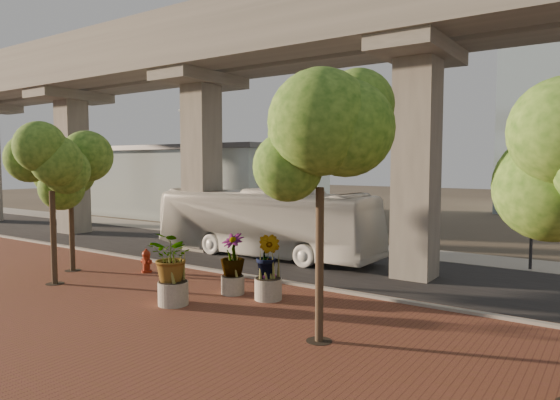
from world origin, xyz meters
The scene contains 17 objects.
ground centered at (0.00, 0.00, 0.00)m, with size 160.00×160.00×0.00m, color #383329.
brick_plaza centered at (0.00, -8.00, 0.03)m, with size 70.00×13.00×0.06m, color brown.
asphalt_road centered at (0.00, 2.00, 0.02)m, with size 90.00×8.00×0.04m, color black.
curb_strip centered at (0.00, -2.00, 0.08)m, with size 70.00×0.25×0.16m, color gray.
far_sidewalk centered at (0.00, 7.50, 0.03)m, with size 90.00×3.00×0.06m, color gray.
transit_viaduct centered at (0.00, 2.00, 7.29)m, with size 72.00×5.60×12.40m.
station_pavilion centered at (-20.00, 16.00, 3.22)m, with size 23.00×13.00×6.30m.
transit_bus centered at (-2.13, 2.41, 1.74)m, with size 2.94×12.52×3.49m, color silver.
fire_hydrant centered at (-3.89, -3.76, 0.55)m, with size 0.51×0.46×1.03m.
planter_front centered at (0.76, -6.60, 1.56)m, with size 2.25×2.25×2.47m.
planter_right centered at (1.50, -4.39, 1.39)m, with size 2.06×2.06×2.20m.
planter_left centered at (3.00, -4.27, 1.47)m, with size 2.11×2.11×2.33m.
street_tree_far_west centered at (-6.86, -5.36, 4.32)m, with size 3.55×3.55×5.90m.
street_tree_near_west centered at (-5.24, -7.19, 4.61)m, with size 3.11×3.11×5.99m.
street_tree_near_east centered at (6.51, -6.81, 5.33)m, with size 4.04×4.04×7.14m.
streetlamp_west centered at (-10.51, 5.90, 4.86)m, with size 0.41×1.21×8.33m.
streetlamp_east centered at (9.76, 6.36, 4.46)m, with size 0.38×1.11×7.63m.
Camera 1 is at (12.99, -18.09, 4.79)m, focal length 32.00 mm.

